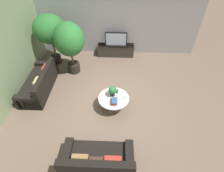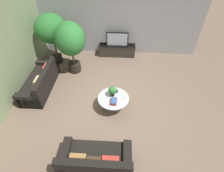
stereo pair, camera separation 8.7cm
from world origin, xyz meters
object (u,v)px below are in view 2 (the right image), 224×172
media_console (117,50)px  potted_palm_corner (70,41)px  television (117,39)px  potted_palm_tall (51,29)px  coffee_table (113,101)px  couch_by_wall (41,82)px  potted_plant_tabletop (112,91)px  couch_near_entry (96,161)px

media_console → potted_palm_corner: potted_palm_corner is taller
television → potted_palm_tall: 2.75m
coffee_table → couch_by_wall: size_ratio=0.48×
couch_by_wall → potted_palm_corner: 1.84m
coffee_table → potted_palm_corner: bearing=131.5°
potted_palm_corner → potted_plant_tabletop: size_ratio=5.81×
coffee_table → potted_palm_tall: (-2.56, 2.51, 1.19)m
couch_near_entry → potted_palm_tall: potted_palm_tall is taller
television → couch_by_wall: bearing=-137.8°
couch_by_wall → potted_palm_tall: 2.10m
potted_palm_corner → television: bearing=38.0°
media_console → couch_near_entry: bearing=-93.4°
potted_palm_tall → potted_palm_corner: size_ratio=1.01×
couch_by_wall → potted_palm_corner: (0.99, 1.11, 1.08)m
television → potted_palm_corner: 2.21m
coffee_table → potted_plant_tabletop: bearing=108.8°
television → coffee_table: bearing=-89.9°
media_console → couch_by_wall: 3.62m
media_console → potted_plant_tabletop: (-0.03, -3.12, 0.40)m
potted_palm_corner → couch_by_wall: bearing=-131.7°
coffee_table → potted_palm_tall: bearing=135.6°
media_console → television: (0.00, -0.00, 0.54)m
potted_plant_tabletop → television: bearing=89.4°
potted_palm_tall → potted_plant_tabletop: potted_palm_tall is taller
television → potted_palm_corner: bearing=-142.0°
television → couch_near_entry: 5.22m
potted_palm_tall → potted_plant_tabletop: 3.58m
media_console → potted_palm_tall: (-2.56, -0.72, 1.25)m
potted_plant_tabletop → coffee_table: bearing=-71.2°
couch_by_wall → potted_palm_corner: potted_palm_corner is taller
media_console → television: size_ratio=1.72×
potted_palm_tall → potted_palm_corner: potted_palm_tall is taller
television → couch_by_wall: 3.65m
media_console → coffee_table: 3.23m
potted_palm_corner → potted_plant_tabletop: (1.65, -1.80, -0.71)m
media_console → potted_plant_tabletop: potted_plant_tabletop is taller
coffee_table → couch_by_wall: 2.80m
couch_near_entry → potted_palm_corner: (-1.37, 3.87, 1.08)m
couch_by_wall → couch_near_entry: bearing=40.6°
potted_palm_tall → potted_palm_corner: (0.88, -0.60, -0.13)m
television → couch_near_entry: television is taller
coffee_table → potted_plant_tabletop: 0.36m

